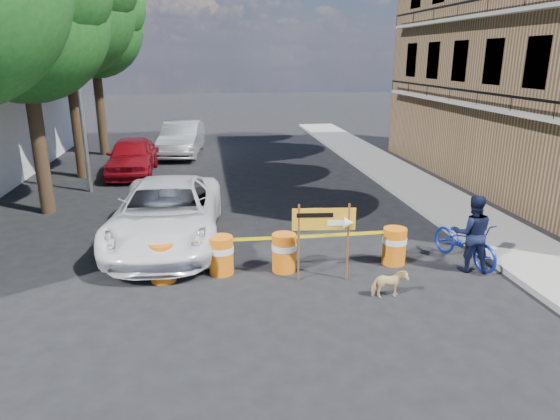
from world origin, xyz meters
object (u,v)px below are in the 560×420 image
object	(u,v)px
bicycle	(467,222)
barrel_far_left	(163,261)
detour_sign	(332,225)
barrel_mid_right	(284,252)
barrel_far_right	(394,245)
suv_white	(167,213)
sedan_red	(132,156)
pedestrian	(472,233)
sedan_silver	(182,138)
barrel_mid_left	(221,254)
dog	(389,284)

from	to	relation	value
bicycle	barrel_far_left	bearing A→B (deg)	164.59
detour_sign	barrel_mid_right	bearing A→B (deg)	150.99
detour_sign	bicycle	size ratio (longest dim) A/B	0.87
barrel_far_right	suv_white	world-z (taller)	suv_white
sedan_red	suv_white	bearing A→B (deg)	-76.78
pedestrian	sedan_silver	xyz separation A→B (m)	(-7.17, 15.59, -0.08)
detour_sign	bicycle	world-z (taller)	bicycle
barrel_mid_left	sedan_silver	bearing A→B (deg)	95.38
barrel_mid_left	barrel_mid_right	world-z (taller)	same
dog	sedan_red	distance (m)	14.22
bicycle	suv_white	size ratio (longest dim) A/B	0.35
dog	suv_white	size ratio (longest dim) A/B	0.12
bicycle	sedan_silver	xyz separation A→B (m)	(-7.28, 15.13, -0.18)
sedan_red	sedan_silver	distance (m)	4.58
barrel_far_left	barrel_mid_right	distance (m)	2.77
barrel_mid_right	bicycle	world-z (taller)	bicycle
barrel_mid_left	sedan_red	distance (m)	11.27
pedestrian	dog	world-z (taller)	pedestrian
barrel_mid_left	dog	bearing A→B (deg)	-27.06
barrel_mid_left	sedan_red	world-z (taller)	sedan_red
barrel_far_right	dog	distance (m)	1.86
pedestrian	detour_sign	bearing A→B (deg)	17.74
suv_white	barrel_mid_right	bearing A→B (deg)	-36.13
detour_sign	suv_white	size ratio (longest dim) A/B	0.30
barrel_mid_left	pedestrian	bearing A→B (deg)	-6.69
bicycle	sedan_red	distance (m)	14.34
barrel_far_left	detour_sign	size ratio (longest dim) A/B	0.50
pedestrian	dog	distance (m)	2.66
bicycle	barrel_far_right	bearing A→B (deg)	158.84
barrel_far_left	detour_sign	world-z (taller)	detour_sign
barrel_mid_left	suv_white	xyz separation A→B (m)	(-1.35, 2.24, 0.35)
barrel_far_right	detour_sign	bearing A→B (deg)	-158.85
barrel_mid_left	pedestrian	distance (m)	5.82
barrel_far_left	barrel_mid_right	xyz separation A→B (m)	(2.76, 0.15, 0.00)
suv_white	sedan_red	bearing A→B (deg)	106.35
detour_sign	suv_white	xyz separation A→B (m)	(-3.75, 2.95, -0.48)
detour_sign	pedestrian	size ratio (longest dim) A/B	0.98
barrel_mid_right	suv_white	distance (m)	3.64
barrel_mid_right	detour_sign	size ratio (longest dim) A/B	0.50
barrel_mid_right	sedan_red	world-z (taller)	sedan_red
sedan_red	sedan_silver	world-z (taller)	sedan_silver
sedan_silver	barrel_mid_left	bearing A→B (deg)	-78.33
barrel_far_right	suv_white	bearing A→B (deg)	157.51
barrel_mid_left	pedestrian	size ratio (longest dim) A/B	0.49
bicycle	dog	distance (m)	2.99
pedestrian	sedan_silver	bearing A→B (deg)	-48.25
bicycle	sedan_red	bearing A→B (deg)	114.74
barrel_mid_left	suv_white	size ratio (longest dim) A/B	0.15
bicycle	suv_white	bearing A→B (deg)	145.94
detour_sign	dog	xyz separation A→B (m)	(1.00, -1.02, -1.00)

